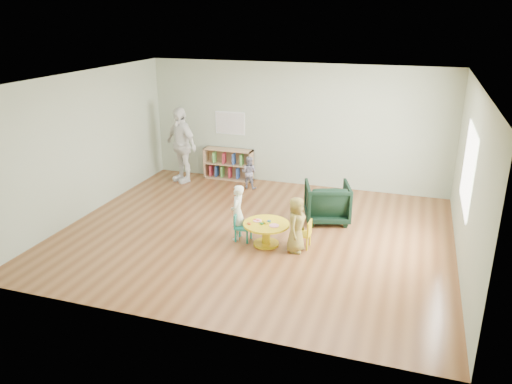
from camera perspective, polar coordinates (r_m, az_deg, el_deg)
room at (r=8.60m, az=-0.09°, el=6.76°), size 7.10×7.00×2.80m
activity_table at (r=8.69m, az=1.18°, el=-4.34°), size 0.81×0.81×0.45m
kid_chair_left at (r=8.87m, az=-1.70°, el=-3.90°), size 0.27×0.27×0.51m
kid_chair_right at (r=8.64m, az=5.60°, el=-4.70°), size 0.27×0.27×0.50m
bookshelf at (r=12.13m, az=-3.17°, el=3.21°), size 1.20×0.30×0.75m
alphabet_poster at (r=11.99m, az=-2.98°, el=7.87°), size 0.74×0.01×0.54m
armchair at (r=9.73m, az=8.13°, el=-1.15°), size 1.04×1.05×0.77m
child_left at (r=8.85m, az=-2.14°, el=-2.33°), size 0.27×0.38×1.01m
child_right at (r=8.41m, az=4.62°, el=-3.75°), size 0.34×0.49×0.97m
toddler at (r=11.44m, az=-0.82°, el=2.26°), size 0.38×0.30×0.76m
adult_caretaker at (r=11.93m, az=-8.56°, el=5.35°), size 1.13×0.88×1.78m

